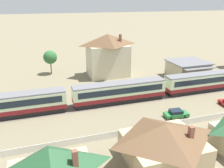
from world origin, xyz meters
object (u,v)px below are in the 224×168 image
(passenger_train, at_px, (121,91))
(cottage_brown_roof, at_px, (164,141))
(station_building, at_px, (188,69))
(parked_car_green, at_px, (176,114))
(station_house_brown_roof, at_px, (108,55))
(yard_tree_0, at_px, (50,57))

(passenger_train, height_order, cottage_brown_roof, cottage_brown_roof)
(station_building, xyz_separation_m, parked_car_green, (-14.67, -18.14, -1.47))
(station_building, relative_size, parked_car_green, 2.32)
(station_house_brown_roof, relative_size, yard_tree_0, 1.71)
(yard_tree_0, bearing_deg, passenger_train, -63.75)
(parked_car_green, bearing_deg, station_house_brown_roof, 103.87)
(parked_car_green, bearing_deg, station_building, 55.67)
(station_house_brown_roof, bearing_deg, station_building, -21.70)
(cottage_brown_roof, bearing_deg, station_building, 50.69)
(station_house_brown_roof, relative_size, parked_car_green, 2.57)
(passenger_train, bearing_deg, cottage_brown_roof, -93.33)
(station_house_brown_roof, distance_m, cottage_brown_roof, 35.28)
(cottage_brown_roof, xyz_separation_m, yard_tree_0, (-10.25, 40.90, 1.88))
(station_building, distance_m, cottage_brown_roof, 35.51)
(station_building, bearing_deg, yard_tree_0, 157.70)
(station_house_brown_roof, bearing_deg, yard_tree_0, 156.89)
(cottage_brown_roof, height_order, parked_car_green, cottage_brown_roof)
(station_house_brown_roof, height_order, parked_car_green, station_house_brown_roof)
(passenger_train, relative_size, parked_car_green, 13.63)
(passenger_train, distance_m, station_house_brown_roof, 17.48)
(parked_car_green, distance_m, yard_tree_0, 36.58)
(yard_tree_0, bearing_deg, station_building, -22.30)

